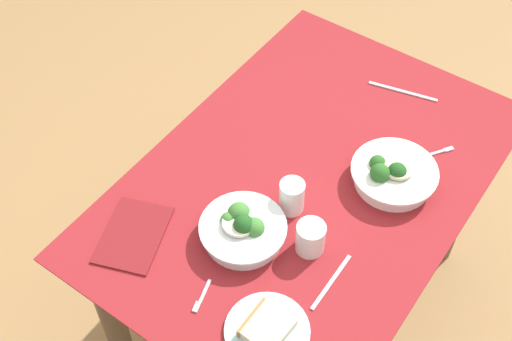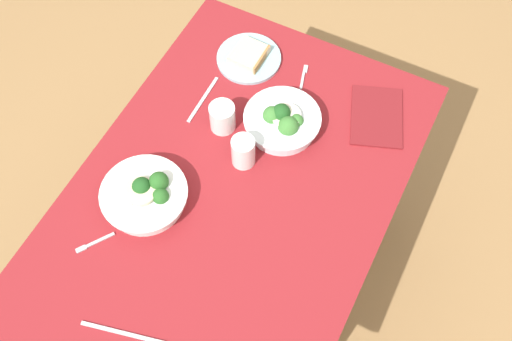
% 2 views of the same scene
% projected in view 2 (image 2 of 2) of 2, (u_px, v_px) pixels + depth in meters
% --- Properties ---
extents(ground_plane, '(6.00, 6.00, 0.00)m').
position_uv_depth(ground_plane, '(238.00, 286.00, 2.35)').
color(ground_plane, '#9E7547').
extents(dining_table, '(1.24, 0.84, 0.75)m').
position_uv_depth(dining_table, '(233.00, 216.00, 1.82)').
color(dining_table, maroon).
rests_on(dining_table, ground_plane).
extents(broccoli_bowl_far, '(0.24, 0.24, 0.09)m').
position_uv_depth(broccoli_bowl_far, '(146.00, 195.00, 1.66)').
color(broccoli_bowl_far, white).
rests_on(broccoli_bowl_far, dining_table).
extents(broccoli_bowl_near, '(0.22, 0.22, 0.09)m').
position_uv_depth(broccoli_bowl_near, '(282.00, 121.00, 1.78)').
color(broccoli_bowl_near, white).
rests_on(broccoli_bowl_near, dining_table).
extents(bread_side_plate, '(0.20, 0.20, 0.04)m').
position_uv_depth(bread_side_plate, '(249.00, 57.00, 1.92)').
color(bread_side_plate, '#99C6D1').
rests_on(bread_side_plate, dining_table).
extents(water_glass_center, '(0.07, 0.07, 0.09)m').
position_uv_depth(water_glass_center, '(222.00, 117.00, 1.77)').
color(water_glass_center, silver).
rests_on(water_glass_center, dining_table).
extents(water_glass_side, '(0.07, 0.07, 0.10)m').
position_uv_depth(water_glass_side, '(243.00, 151.00, 1.71)').
color(water_glass_side, silver).
rests_on(water_glass_side, dining_table).
extents(fork_by_far_bowl, '(0.09, 0.04, 0.00)m').
position_uv_depth(fork_by_far_bowl, '(303.00, 76.00, 1.90)').
color(fork_by_far_bowl, '#B7B7BC').
rests_on(fork_by_far_bowl, dining_table).
extents(fork_by_near_bowl, '(0.09, 0.07, 0.00)m').
position_uv_depth(fork_by_near_bowl, '(93.00, 243.00, 1.62)').
color(fork_by_near_bowl, '#B7B7BC').
rests_on(fork_by_near_bowl, dining_table).
extents(table_knife_left, '(0.18, 0.01, 0.00)m').
position_uv_depth(table_knife_left, '(203.00, 99.00, 1.86)').
color(table_knife_left, '#B7B7BC').
rests_on(table_knife_left, dining_table).
extents(table_knife_right, '(0.06, 0.21, 0.00)m').
position_uv_depth(table_knife_right, '(123.00, 333.00, 1.51)').
color(table_knife_right, '#B7B7BC').
rests_on(table_knife_right, dining_table).
extents(napkin_folded_upper, '(0.25, 0.21, 0.01)m').
position_uv_depth(napkin_folded_upper, '(377.00, 116.00, 1.82)').
color(napkin_folded_upper, maroon).
rests_on(napkin_folded_upper, dining_table).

